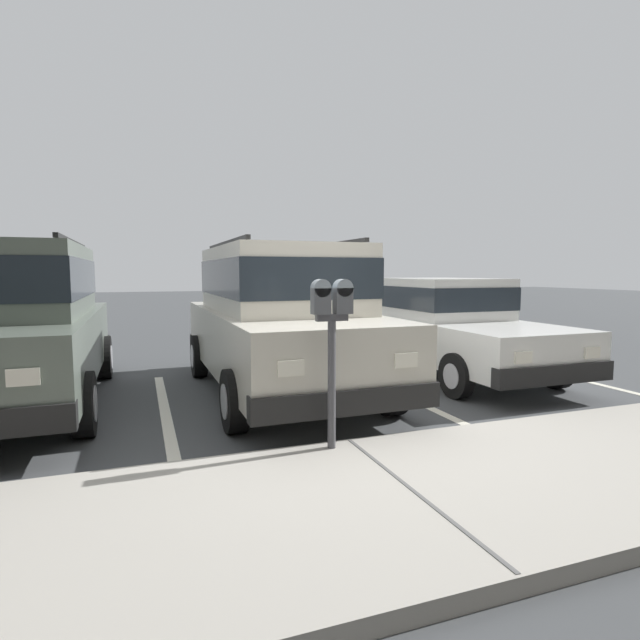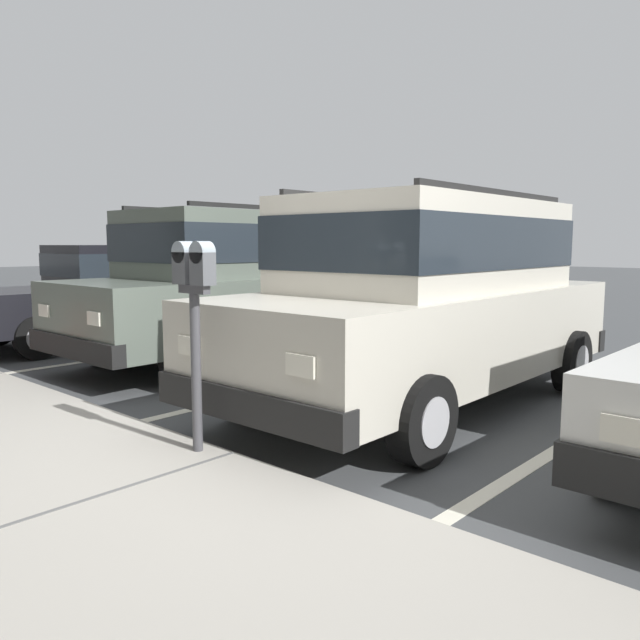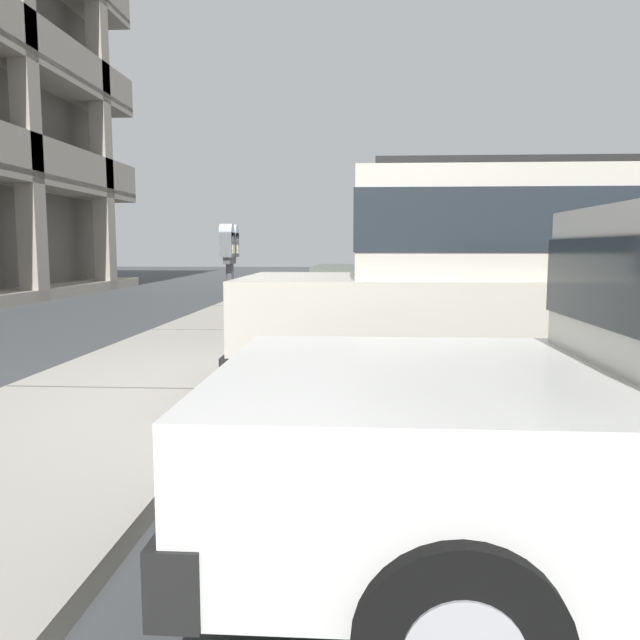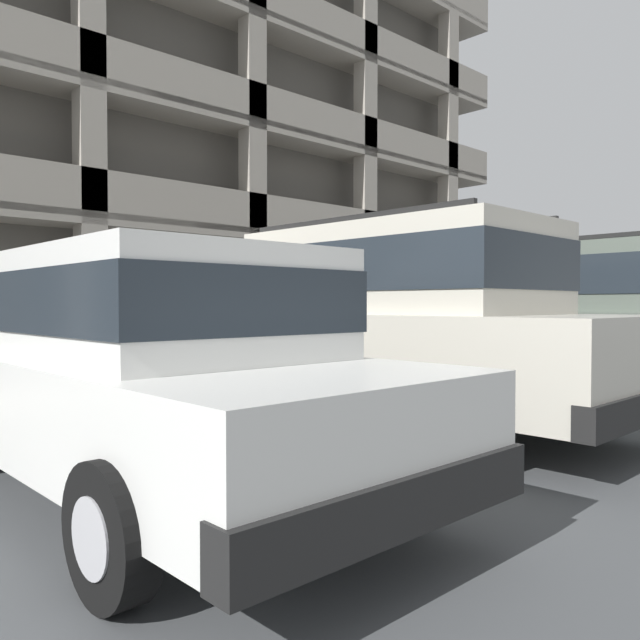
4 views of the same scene
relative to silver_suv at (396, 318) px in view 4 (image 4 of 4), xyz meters
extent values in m
cube|color=#444749|center=(0.01, 2.21, -1.14)|extent=(80.00, 80.00, 0.10)
cube|color=#ADA89E|center=(0.01, 3.51, -1.03)|extent=(40.00, 2.20, 0.12)
cube|color=#606060|center=(0.01, 3.51, -0.97)|extent=(0.03, 2.16, 0.00)
cube|color=#606060|center=(4.01, 3.51, -0.97)|extent=(0.03, 2.16, 0.00)
cube|color=#606060|center=(8.01, 3.51, -0.97)|extent=(0.03, 2.16, 0.00)
cube|color=silver|center=(-1.51, 0.81, -1.08)|extent=(0.12, 4.80, 0.01)
cube|color=silver|center=(1.52, 0.81, -1.08)|extent=(0.12, 4.80, 0.01)
cube|color=silver|center=(4.55, 0.81, -1.08)|extent=(0.12, 4.80, 0.01)
cube|color=silver|center=(7.58, 0.81, -1.08)|extent=(0.12, 4.80, 0.01)
cube|color=beige|center=(0.00, 0.02, -0.36)|extent=(1.89, 4.72, 0.80)
cube|color=beige|center=(0.00, -0.03, 0.46)|extent=(1.65, 2.93, 0.84)
cube|color=#232B33|center=(0.00, -0.03, 0.48)|extent=(1.67, 2.95, 0.46)
cube|color=black|center=(-0.02, 2.33, -0.64)|extent=(1.88, 0.18, 0.24)
cube|color=black|center=(0.02, -2.29, -0.64)|extent=(1.88, 0.18, 0.24)
cube|color=silver|center=(0.55, 2.39, -0.28)|extent=(0.24, 0.03, 0.14)
cube|color=silver|center=(-0.59, 2.38, -0.28)|extent=(0.24, 0.03, 0.14)
cylinder|color=black|center=(0.89, 1.49, -0.76)|extent=(0.21, 0.66, 0.66)
cylinder|color=#B2B2B7|center=(0.89, 1.49, -0.76)|extent=(0.22, 0.37, 0.36)
cylinder|color=black|center=(-0.92, 1.47, -0.76)|extent=(0.21, 0.66, 0.66)
cylinder|color=#B2B2B7|center=(-0.92, 1.47, -0.76)|extent=(0.22, 0.37, 0.36)
cylinder|color=black|center=(0.92, -1.43, -0.76)|extent=(0.21, 0.66, 0.66)
cylinder|color=#B2B2B7|center=(0.92, -1.43, -0.76)|extent=(0.22, 0.37, 0.36)
cylinder|color=black|center=(-0.89, -1.44, -0.76)|extent=(0.21, 0.66, 0.66)
cylinder|color=#B2B2B7|center=(-0.89, -1.44, -0.76)|extent=(0.22, 0.37, 0.36)
cube|color=black|center=(0.69, -0.02, 0.92)|extent=(0.08, 2.62, 0.05)
cube|color=black|center=(-0.69, -0.03, 0.92)|extent=(0.08, 2.62, 0.05)
cube|color=silver|center=(-2.91, -0.26, -0.49)|extent=(1.70, 4.40, 0.60)
cube|color=silver|center=(-2.91, -0.56, 0.13)|extent=(1.50, 1.98, 0.64)
cube|color=#232B33|center=(-2.91, -0.56, 0.15)|extent=(1.52, 2.00, 0.35)
cube|color=black|center=(-2.91, 1.90, -0.67)|extent=(1.73, 0.16, 0.24)
cube|color=black|center=(-2.91, -2.42, -0.67)|extent=(1.73, 0.16, 0.24)
cube|color=silver|center=(-2.38, 1.95, -0.43)|extent=(0.24, 0.03, 0.14)
cylinder|color=black|center=(-2.08, 1.10, -0.79)|extent=(0.16, 0.60, 0.60)
cylinder|color=#B2B2B7|center=(-2.08, 1.10, -0.79)|extent=(0.18, 0.33, 0.33)
cylinder|color=black|center=(-2.08, -1.63, -0.79)|extent=(0.16, 0.60, 0.60)
cylinder|color=#B2B2B7|center=(-2.08, -1.63, -0.79)|extent=(0.18, 0.33, 0.33)
cylinder|color=black|center=(-3.74, -1.63, -0.79)|extent=(0.16, 0.60, 0.60)
cylinder|color=#B2B2B7|center=(-3.74, -1.63, -0.79)|extent=(0.18, 0.33, 0.33)
cube|color=#5B665B|center=(3.21, -0.34, -0.36)|extent=(1.86, 4.71, 0.80)
cube|color=#5B665B|center=(3.21, -0.39, 0.46)|extent=(1.63, 2.92, 0.84)
cube|color=#232B33|center=(3.21, -0.39, 0.48)|extent=(1.66, 2.95, 0.46)
cube|color=black|center=(3.22, 1.97, -0.64)|extent=(1.88, 0.17, 0.24)
cube|color=silver|center=(3.79, 2.02, -0.28)|extent=(0.24, 0.03, 0.14)
cube|color=silver|center=(2.65, 2.02, -0.28)|extent=(0.24, 0.03, 0.14)
cylinder|color=black|center=(4.12, 1.11, -0.76)|extent=(0.20, 0.66, 0.66)
cylinder|color=#B2B2B7|center=(4.12, 1.11, -0.76)|extent=(0.22, 0.36, 0.36)
cylinder|color=black|center=(2.32, 1.12, -0.76)|extent=(0.20, 0.66, 0.66)
cylinder|color=#B2B2B7|center=(2.32, 1.12, -0.76)|extent=(0.22, 0.36, 0.36)
cube|color=black|center=(3.90, -0.40, 0.92)|extent=(0.06, 2.62, 0.05)
cube|color=black|center=(2.52, -0.39, 0.92)|extent=(0.06, 2.62, 0.05)
cube|color=black|center=(5.91, 0.11, -0.49)|extent=(1.99, 4.50, 0.60)
cube|color=black|center=(5.89, -0.19, 0.13)|extent=(1.62, 2.07, 0.64)
cube|color=#232B33|center=(5.89, -0.19, 0.15)|extent=(1.65, 2.10, 0.35)
cube|color=black|center=(6.06, 2.27, -0.67)|extent=(1.74, 0.27, 0.24)
cube|color=silver|center=(6.59, 2.28, -0.43)|extent=(0.24, 0.05, 0.14)
cube|color=silver|center=(5.53, 2.35, -0.43)|extent=(0.24, 0.05, 0.14)
cylinder|color=black|center=(6.84, 1.42, -0.79)|extent=(0.20, 0.61, 0.60)
cylinder|color=#B2B2B7|center=(6.84, 1.42, -0.79)|extent=(0.20, 0.34, 0.33)
cylinder|color=black|center=(5.17, 1.53, -0.79)|extent=(0.20, 0.61, 0.60)
cylinder|color=#B2B2B7|center=(5.17, 1.53, -0.79)|extent=(0.20, 0.34, 0.33)
cylinder|color=#47474C|center=(0.23, 2.56, -0.41)|extent=(0.07, 0.07, 1.11)
cube|color=#47474C|center=(0.23, 2.56, 0.17)|extent=(0.28, 0.06, 0.06)
cube|color=#515459|center=(0.13, 2.56, 0.31)|extent=(0.15, 0.11, 0.22)
cylinder|color=#8C99A3|center=(0.13, 2.56, 0.42)|extent=(0.15, 0.11, 0.15)
cube|color=#B7B293|center=(0.13, 2.50, 0.27)|extent=(0.08, 0.01, 0.08)
cube|color=#515459|center=(0.33, 2.56, 0.31)|extent=(0.15, 0.11, 0.22)
cylinder|color=#8C99A3|center=(0.33, 2.56, 0.42)|extent=(0.15, 0.11, 0.15)
cube|color=#B7B293|center=(0.33, 2.50, 0.27)|extent=(0.08, 0.01, 0.08)
cube|color=#5C5851|center=(1.07, 15.12, 4.91)|extent=(31.36, 8.80, 12.00)
cube|color=#A8A093|center=(1.07, 14.52, -0.94)|extent=(32.00, 10.00, 0.30)
cube|color=#A8A093|center=(1.07, 14.52, 2.06)|extent=(32.00, 10.00, 0.30)
cube|color=#A8A093|center=(1.07, 9.62, 2.61)|extent=(32.00, 0.20, 1.10)
cube|color=#A8A093|center=(1.07, 14.52, 5.06)|extent=(32.00, 10.00, 0.30)
cube|color=#A8A093|center=(1.07, 9.62, 5.61)|extent=(32.00, 0.20, 1.10)
cube|color=#A8A093|center=(1.07, 14.52, 8.06)|extent=(32.00, 10.00, 0.30)
cube|color=#A8A093|center=(1.07, 9.77, 4.91)|extent=(0.60, 0.50, 12.00)
cube|color=#A8A093|center=(5.64, 9.77, 4.91)|extent=(0.60, 0.50, 12.00)
cube|color=#A8A093|center=(10.21, 9.77, 4.91)|extent=(0.60, 0.50, 12.00)
cube|color=#A8A093|center=(14.78, 9.77, 4.91)|extent=(0.60, 0.50, 12.00)
cylinder|color=red|center=(4.62, 2.86, -0.69)|extent=(0.20, 0.20, 0.55)
sphere|color=red|center=(4.62, 2.86, -0.36)|extent=(0.18, 0.18, 0.18)
cylinder|color=red|center=(4.62, 2.71, -0.67)|extent=(0.08, 0.10, 0.08)
cylinder|color=red|center=(4.77, 2.86, -0.67)|extent=(0.10, 0.07, 0.07)
camera|label=1|loc=(1.77, 6.49, 0.55)|focal=28.00mm
camera|label=2|loc=(-3.25, 5.13, 0.48)|focal=35.00mm
camera|label=3|loc=(-5.36, 1.38, 0.28)|focal=35.00mm
camera|label=4|loc=(-4.83, -4.01, 0.13)|focal=35.00mm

